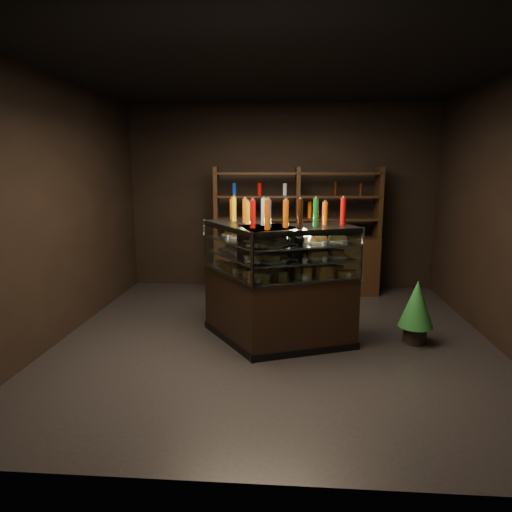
% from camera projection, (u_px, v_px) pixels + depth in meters
% --- Properties ---
extents(ground, '(5.00, 5.00, 0.00)m').
position_uv_depth(ground, '(275.00, 340.00, 5.36)').
color(ground, black).
rests_on(ground, ground).
extents(room_shell, '(5.02, 5.02, 3.01)m').
position_uv_depth(room_shell, '(276.00, 172.00, 4.99)').
color(room_shell, black).
rests_on(room_shell, ground).
extents(display_case, '(1.86, 1.40, 1.38)m').
position_uv_depth(display_case, '(273.00, 304.00, 5.20)').
color(display_case, black).
rests_on(display_case, ground).
extents(food_display, '(1.53, 1.06, 0.43)m').
position_uv_depth(food_display, '(273.00, 252.00, 5.08)').
color(food_display, '#B57741').
rests_on(food_display, display_case).
extents(bottles_top, '(1.37, 0.92, 0.30)m').
position_uv_depth(bottles_top, '(274.00, 212.00, 5.00)').
color(bottles_top, black).
rests_on(bottles_top, display_case).
extents(potted_conifer, '(0.39, 0.39, 0.84)m').
position_uv_depth(potted_conifer, '(417.00, 303.00, 5.19)').
color(potted_conifer, black).
rests_on(potted_conifer, ground).
extents(back_shelving, '(2.60, 0.59, 2.00)m').
position_uv_depth(back_shelving, '(296.00, 256.00, 7.23)').
color(back_shelving, black).
rests_on(back_shelving, ground).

